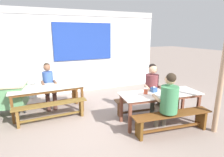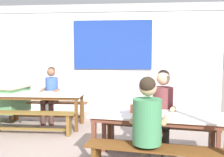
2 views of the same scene
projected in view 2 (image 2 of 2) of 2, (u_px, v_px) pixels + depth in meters
ground_plane at (75, 148)px, 4.23m from camera, size 40.00×40.00×0.00m
backdrop_wall at (99, 56)px, 6.67m from camera, size 6.31×0.23×2.81m
dining_table_far at (41, 97)px, 5.36m from camera, size 1.82×0.75×0.72m
dining_table_near at (158, 119)px, 3.55m from camera, size 1.93×0.90×0.72m
bench_far_back at (49, 108)px, 5.90m from camera, size 1.81×0.28×0.44m
bench_far_front at (32, 119)px, 4.90m from camera, size 1.70×0.29×0.44m
bench_near_back at (159, 132)px, 4.07m from camera, size 1.86×0.53×0.44m
person_near_front at (148, 121)px, 3.12m from camera, size 0.51×0.56×1.30m
person_center_facing at (51, 92)px, 5.77m from camera, size 0.40×0.58×1.25m
person_right_near_table at (162, 106)px, 3.96m from camera, size 0.49×0.54×1.31m
tissue_box at (151, 108)px, 3.67m from camera, size 0.12×0.11×0.13m
condiment_jar at (133, 108)px, 3.65m from camera, size 0.09×0.09×0.13m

